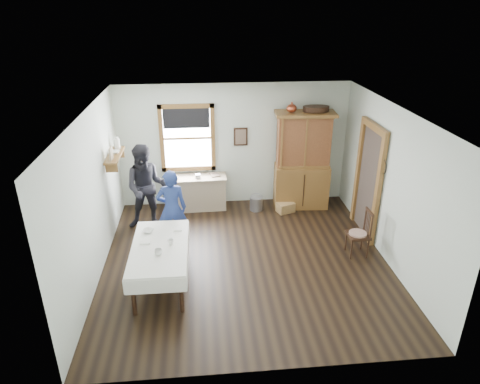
# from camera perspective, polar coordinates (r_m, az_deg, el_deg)

# --- Properties ---
(room) EXTENTS (5.01, 5.01, 2.70)m
(room) POSITION_cam_1_polar(r_m,az_deg,el_deg) (7.10, 0.82, 0.00)
(room) COLOR black
(room) RESTS_ON ground
(window) EXTENTS (1.18, 0.07, 1.48)m
(window) POSITION_cam_1_polar(r_m,az_deg,el_deg) (9.29, -7.05, 7.61)
(window) COLOR white
(window) RESTS_ON room
(doorway) EXTENTS (0.09, 1.14, 2.22)m
(doorway) POSITION_cam_1_polar(r_m,az_deg,el_deg) (8.53, 16.79, 1.85)
(doorway) COLOR #40342D
(doorway) RESTS_ON room
(wall_shelf) EXTENTS (0.24, 1.00, 0.44)m
(wall_shelf) POSITION_cam_1_polar(r_m,az_deg,el_deg) (8.58, -16.35, 4.96)
(wall_shelf) COLOR brown
(wall_shelf) RESTS_ON room
(framed_picture) EXTENTS (0.30, 0.04, 0.40)m
(framed_picture) POSITION_cam_1_polar(r_m,az_deg,el_deg) (9.34, 0.09, 7.37)
(framed_picture) COLOR black
(framed_picture) RESTS_ON room
(rug_beater) EXTENTS (0.01, 0.27, 0.27)m
(rug_beater) POSITION_cam_1_polar(r_m,az_deg,el_deg) (7.87, 18.66, 4.06)
(rug_beater) COLOR black
(rug_beater) RESTS_ON room
(work_counter) EXTENTS (1.32, 0.52, 0.75)m
(work_counter) POSITION_cam_1_polar(r_m,az_deg,el_deg) (9.48, -5.81, -0.08)
(work_counter) COLOR tan
(work_counter) RESTS_ON room
(china_hutch) EXTENTS (1.30, 0.69, 2.14)m
(china_hutch) POSITION_cam_1_polar(r_m,az_deg,el_deg) (9.40, 8.33, 4.14)
(china_hutch) COLOR brown
(china_hutch) RESTS_ON room
(dining_table) EXTENTS (0.93, 1.75, 0.70)m
(dining_table) POSITION_cam_1_polar(r_m,az_deg,el_deg) (7.15, -10.49, -9.47)
(dining_table) COLOR white
(dining_table) RESTS_ON room
(spindle_chair) EXTENTS (0.41, 0.41, 0.88)m
(spindle_chair) POSITION_cam_1_polar(r_m,az_deg,el_deg) (8.00, 15.50, -5.28)
(spindle_chair) COLOR black
(spindle_chair) RESTS_ON room
(pail) EXTENTS (0.29, 0.29, 0.30)m
(pail) POSITION_cam_1_polar(r_m,az_deg,el_deg) (9.46, 2.17, -1.53)
(pail) COLOR #97999F
(pail) RESTS_ON room
(wicker_basket) EXTENTS (0.43, 0.37, 0.21)m
(wicker_basket) POSITION_cam_1_polar(r_m,az_deg,el_deg) (9.44, 6.08, -2.03)
(wicker_basket) COLOR #986C45
(wicker_basket) RESTS_ON room
(woman_blue) EXTENTS (0.53, 0.37, 1.40)m
(woman_blue) POSITION_cam_1_polar(r_m,az_deg,el_deg) (7.99, -9.06, -2.59)
(woman_blue) COLOR navy
(woman_blue) RESTS_ON room
(figure_dark) EXTENTS (0.79, 0.62, 1.62)m
(figure_dark) POSITION_cam_1_polar(r_m,az_deg,el_deg) (8.69, -12.32, 0.22)
(figure_dark) COLOR black
(figure_dark) RESTS_ON room
(table_cup_a) EXTENTS (0.13, 0.13, 0.10)m
(table_cup_a) POSITION_cam_1_polar(r_m,az_deg,el_deg) (6.72, -10.84, -7.87)
(table_cup_a) COLOR white
(table_cup_a) RESTS_ON dining_table
(table_cup_b) EXTENTS (0.11, 0.11, 0.09)m
(table_cup_b) POSITION_cam_1_polar(r_m,az_deg,el_deg) (6.94, -9.25, -6.61)
(table_cup_b) COLOR white
(table_cup_b) RESTS_ON dining_table
(table_bowl) EXTENTS (0.26, 0.26, 0.05)m
(table_bowl) POSITION_cam_1_polar(r_m,az_deg,el_deg) (7.38, -12.15, -5.09)
(table_bowl) COLOR white
(table_bowl) RESTS_ON dining_table
(counter_book) EXTENTS (0.20, 0.24, 0.02)m
(counter_book) POSITION_cam_1_polar(r_m,az_deg,el_deg) (9.36, -3.97, 2.24)
(counter_book) COLOR brown
(counter_book) RESTS_ON work_counter
(counter_bowl) EXTENTS (0.24, 0.24, 0.06)m
(counter_bowl) POSITION_cam_1_polar(r_m,az_deg,el_deg) (9.26, -8.76, 1.87)
(counter_bowl) COLOR white
(counter_bowl) RESTS_ON work_counter
(shelf_bowl) EXTENTS (0.22, 0.22, 0.05)m
(shelf_bowl) POSITION_cam_1_polar(r_m,az_deg,el_deg) (8.58, -16.35, 5.14)
(shelf_bowl) COLOR white
(shelf_bowl) RESTS_ON wall_shelf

